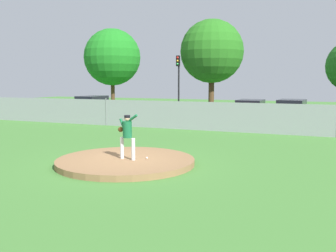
{
  "coord_description": "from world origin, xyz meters",
  "views": [
    {
      "loc": [
        6.62,
        -11.82,
        2.98
      ],
      "look_at": [
        0.22,
        3.37,
        1.02
      ],
      "focal_mm": 41.09,
      "sensor_mm": 36.0,
      "label": 1
    }
  ],
  "objects_px": {
    "baseball": "(147,158)",
    "traffic_cone_orange": "(134,120)",
    "pitcher_youth": "(127,132)",
    "traffic_light_near": "(178,75)",
    "parked_car_burgundy": "(250,113)",
    "parked_car_teal": "(92,107)",
    "parked_car_slate": "(291,113)"
  },
  "relations": [
    {
      "from": "parked_car_burgundy",
      "to": "traffic_cone_orange",
      "type": "xyz_separation_m",
      "value": [
        -7.55,
        -2.59,
        -0.53
      ]
    },
    {
      "from": "pitcher_youth",
      "to": "parked_car_slate",
      "type": "bearing_deg",
      "value": 74.07
    },
    {
      "from": "pitcher_youth",
      "to": "parked_car_slate",
      "type": "distance_m",
      "value": 15.34
    },
    {
      "from": "parked_car_slate",
      "to": "traffic_light_near",
      "type": "distance_m",
      "value": 11.03
    },
    {
      "from": "pitcher_youth",
      "to": "parked_car_teal",
      "type": "height_order",
      "value": "pitcher_youth"
    },
    {
      "from": "baseball",
      "to": "parked_car_burgundy",
      "type": "distance_m",
      "value": 14.21
    },
    {
      "from": "baseball",
      "to": "pitcher_youth",
      "type": "bearing_deg",
      "value": -152.71
    },
    {
      "from": "parked_car_teal",
      "to": "traffic_cone_orange",
      "type": "distance_m",
      "value": 6.01
    },
    {
      "from": "parked_car_teal",
      "to": "traffic_cone_orange",
      "type": "xyz_separation_m",
      "value": [
        5.31,
        -2.76,
        -0.57
      ]
    },
    {
      "from": "baseball",
      "to": "traffic_cone_orange",
      "type": "distance_m",
      "value": 13.34
    },
    {
      "from": "traffic_light_near",
      "to": "baseball",
      "type": "bearing_deg",
      "value": -71.9
    },
    {
      "from": "parked_car_slate",
      "to": "parked_car_burgundy",
      "type": "height_order",
      "value": "parked_car_slate"
    },
    {
      "from": "traffic_cone_orange",
      "to": "traffic_light_near",
      "type": "distance_m",
      "value": 7.95
    },
    {
      "from": "parked_car_slate",
      "to": "baseball",
      "type": "bearing_deg",
      "value": -104.0
    },
    {
      "from": "baseball",
      "to": "parked_car_burgundy",
      "type": "bearing_deg",
      "value": 86.24
    },
    {
      "from": "parked_car_teal",
      "to": "parked_car_slate",
      "type": "bearing_deg",
      "value": 0.35
    },
    {
      "from": "pitcher_youth",
      "to": "traffic_light_near",
      "type": "relative_size",
      "value": 0.32
    },
    {
      "from": "baseball",
      "to": "traffic_light_near",
      "type": "distance_m",
      "value": 20.08
    },
    {
      "from": "parked_car_burgundy",
      "to": "traffic_cone_orange",
      "type": "height_order",
      "value": "parked_car_burgundy"
    },
    {
      "from": "baseball",
      "to": "traffic_cone_orange",
      "type": "bearing_deg",
      "value": 119.76
    },
    {
      "from": "parked_car_teal",
      "to": "traffic_cone_orange",
      "type": "height_order",
      "value": "parked_car_teal"
    },
    {
      "from": "pitcher_youth",
      "to": "traffic_cone_orange",
      "type": "xyz_separation_m",
      "value": [
        -6.01,
        11.89,
        -0.91
      ]
    },
    {
      "from": "pitcher_youth",
      "to": "parked_car_teal",
      "type": "relative_size",
      "value": 0.36
    },
    {
      "from": "parked_car_teal",
      "to": "parked_car_slate",
      "type": "height_order",
      "value": "parked_car_teal"
    },
    {
      "from": "traffic_cone_orange",
      "to": "parked_car_teal",
      "type": "bearing_deg",
      "value": 152.56
    },
    {
      "from": "parked_car_slate",
      "to": "traffic_light_near",
      "type": "bearing_deg",
      "value": 155.65
    },
    {
      "from": "pitcher_youth",
      "to": "traffic_cone_orange",
      "type": "bearing_deg",
      "value": 116.8
    },
    {
      "from": "parked_car_teal",
      "to": "parked_car_burgundy",
      "type": "relative_size",
      "value": 1.09
    },
    {
      "from": "parked_car_teal",
      "to": "traffic_light_near",
      "type": "xyz_separation_m",
      "value": [
        5.77,
        4.51,
        2.63
      ]
    },
    {
      "from": "pitcher_youth",
      "to": "traffic_cone_orange",
      "type": "relative_size",
      "value": 2.95
    },
    {
      "from": "parked_car_slate",
      "to": "traffic_cone_orange",
      "type": "xyz_separation_m",
      "value": [
        -10.22,
        -2.85,
        -0.56
      ]
    },
    {
      "from": "baseball",
      "to": "traffic_light_near",
      "type": "height_order",
      "value": "traffic_light_near"
    }
  ]
}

